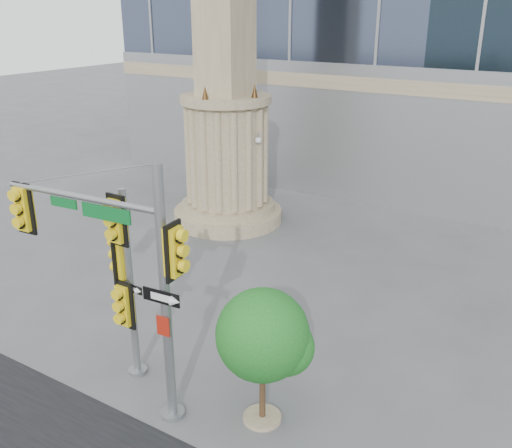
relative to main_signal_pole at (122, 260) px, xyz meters
The scene contains 5 objects.
ground 4.00m from the main_signal_pole, 52.61° to the left, with size 120.00×120.00×0.00m, color #545456.
monument 11.80m from the main_signal_pole, 114.34° to the left, with size 4.40×4.40×16.60m.
main_signal_pole is the anchor object (origin of this frame).
secondary_signal_pole 1.28m from the main_signal_pole, 135.86° to the left, with size 0.79×0.59×4.64m.
street_tree 3.28m from the main_signal_pole, 20.33° to the left, with size 1.96×1.91×3.05m.
Camera 1 is at (6.62, -9.03, 8.27)m, focal length 40.00 mm.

